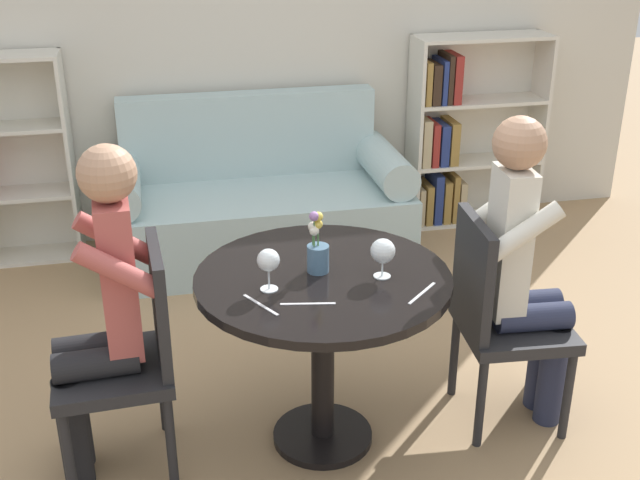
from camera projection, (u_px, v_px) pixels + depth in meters
The scene contains 15 objects.
ground_plane at pixel (323, 438), 3.25m from camera, with size 16.00×16.00×0.00m, color tan.
back_wall at pixel (241, 15), 4.70m from camera, with size 5.20×0.05×2.70m.
round_table at pixel (323, 309), 3.01m from camera, with size 0.95×0.95×0.74m.
couch at pixel (257, 205), 4.74m from camera, with size 1.75×0.80×0.92m.
bookshelf_right at pixel (458, 137), 5.14m from camera, with size 0.86×0.28×1.21m.
chair_left at pixel (131, 352), 2.92m from camera, with size 0.44×0.44×0.90m.
chair_right at pixel (498, 313), 3.18m from camera, with size 0.45×0.45×0.90m.
person_left at pixel (101, 311), 2.82m from camera, with size 0.43×0.35×1.28m.
person_right at pixel (524, 269), 3.11m from camera, with size 0.43×0.36×1.30m.
wine_glass_left at pixel (268, 262), 2.80m from camera, with size 0.08×0.08×0.16m.
wine_glass_right at pixel (383, 251), 2.90m from camera, with size 0.09×0.09×0.15m.
flower_vase at pixel (317, 250), 2.94m from camera, with size 0.08×0.08×0.24m.
knife_left_setting at pixel (422, 293), 2.81m from camera, with size 0.15×0.14×0.00m.
fork_left_setting at pixel (261, 305), 2.74m from camera, with size 0.10×0.17×0.00m.
knife_right_setting at pixel (308, 304), 2.74m from camera, with size 0.19×0.04×0.00m.
Camera 1 is at (-0.57, -2.57, 2.06)m, focal length 45.00 mm.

